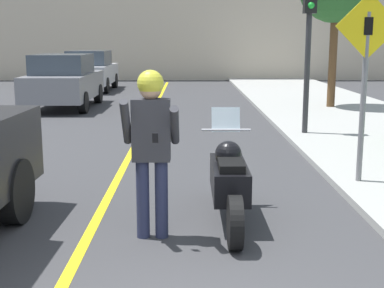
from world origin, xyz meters
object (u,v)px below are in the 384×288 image
(parked_car_silver, at_px, (90,70))
(crossing_sign, at_px, (365,70))
(motorcycle, at_px, (229,181))
(person_biker, at_px, (151,136))
(traffic_light, at_px, (309,25))
(parked_car_grey, at_px, (64,81))

(parked_car_silver, bearing_deg, crossing_sign, -66.56)
(motorcycle, relative_size, person_biker, 1.27)
(person_biker, xyz_separation_m, parked_car_silver, (-3.78, 17.29, -0.26))
(traffic_light, xyz_separation_m, parked_car_grey, (-6.47, 5.23, -1.57))
(motorcycle, xyz_separation_m, crossing_sign, (1.99, 1.43, 1.20))
(parked_car_grey, bearing_deg, motorcycle, -67.82)
(crossing_sign, bearing_deg, parked_car_silver, 113.44)
(motorcycle, distance_m, parked_car_silver, 17.37)
(traffic_light, height_order, parked_car_grey, traffic_light)
(person_biker, bearing_deg, parked_car_silver, 102.34)
(person_biker, distance_m, crossing_sign, 3.52)
(motorcycle, bearing_deg, crossing_sign, 35.70)
(parked_car_grey, relative_size, parked_car_silver, 1.00)
(motorcycle, relative_size, parked_car_silver, 0.55)
(parked_car_silver, bearing_deg, motorcycle, -74.49)
(motorcycle, distance_m, traffic_light, 6.22)
(crossing_sign, height_order, parked_car_grey, crossing_sign)
(motorcycle, bearing_deg, parked_car_silver, 105.51)
(crossing_sign, bearing_deg, parked_car_grey, 124.35)
(person_biker, height_order, crossing_sign, crossing_sign)
(traffic_light, relative_size, parked_car_grey, 0.79)
(crossing_sign, distance_m, parked_car_grey, 11.33)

